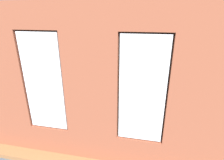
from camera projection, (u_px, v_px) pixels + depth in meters
The scene contains 17 objects.
ground_plane at pixel (116, 103), 6.32m from camera, with size 7.24×6.05×0.10m, color #99663D.
brick_wall_with_windows at pixel (91, 92), 3.33m from camera, with size 6.64×0.30×3.18m.
white_wall_right at pixel (24, 55), 6.18m from camera, with size 0.10×5.05×3.18m, color white.
couch_by_window at pixel (81, 124), 4.46m from camera, with size 1.86×0.87×0.80m.
couch_left at pixel (197, 105), 5.38m from camera, with size 0.89×1.90×0.80m.
coffee_table at pixel (109, 94), 5.99m from camera, with size 1.22×0.78×0.43m.
cup_ceramic at pixel (106, 90), 6.07m from camera, with size 0.08×0.08×0.10m, color #4C4C51.
candle_jar at pixel (98, 92), 5.91m from camera, with size 0.08×0.08×0.11m, color #B7333D.
table_plant_small at pixel (120, 89), 5.99m from camera, with size 0.12×0.12×0.21m.
remote_black at pixel (109, 93), 5.96m from camera, with size 0.05×0.17×0.02m, color black.
media_console at pixel (42, 88), 6.84m from camera, with size 1.01×0.42×0.51m, color black.
tv_flatscreen at pixel (39, 73), 6.62m from camera, with size 1.05×0.20×0.70m.
potted_plant_beside_window_right at pixel (35, 111), 4.49m from camera, with size 0.59×0.59×0.97m.
potted_plant_mid_room_small at pixel (141, 85), 6.84m from camera, with size 0.37×0.37×0.53m.
potted_plant_by_left_couch at pixel (178, 84), 6.70m from camera, with size 0.43×0.43×0.65m.
potted_plant_near_tv at pixel (39, 91), 5.73m from camera, with size 0.87×0.86×1.43m.
potted_plant_foreground_right at pixel (68, 64), 8.36m from camera, with size 1.10×1.08×1.36m.
Camera 1 is at (-1.01, 5.53, 2.95)m, focal length 28.00 mm.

